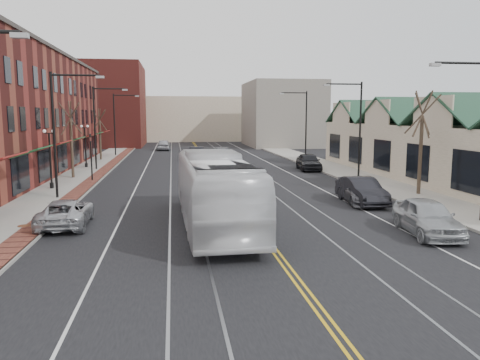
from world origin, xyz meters
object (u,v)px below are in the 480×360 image
object	(u,v)px
parked_car_a	(427,217)
parked_car_d	(309,162)
parked_suv	(66,213)
transit_bus	(215,190)
parked_car_b	(361,191)
parked_car_c	(360,192)

from	to	relation	value
parked_car_a	parked_car_d	distance (m)	25.12
parked_suv	parked_car_a	bearing A→B (deg)	164.42
parked_car_a	parked_car_d	size ratio (longest dim) A/B	0.98
transit_bus	parked_car_b	distance (m)	10.59
transit_bus	parked_car_c	bearing A→B (deg)	-154.30
parked_suv	parked_car_b	size ratio (longest dim) A/B	0.99
transit_bus	parked_car_a	size ratio (longest dim) A/B	2.64
transit_bus	parked_car_a	distance (m)	10.01
parked_car_a	parked_car_b	world-z (taller)	parked_car_a
transit_bus	parked_car_b	world-z (taller)	transit_bus
parked_suv	parked_car_d	distance (m)	28.04
parked_car_b	parked_car_c	xyz separation A→B (m)	(0.00, 0.28, -0.13)
parked_car_b	parked_car_d	xyz separation A→B (m)	(1.80, 17.47, 0.03)
transit_bus	parked_car_d	distance (m)	24.79
transit_bus	parked_suv	world-z (taller)	transit_bus
parked_car_c	parked_car_b	bearing A→B (deg)	-83.93
parked_car_b	transit_bus	bearing A→B (deg)	-153.88
parked_car_b	parked_car_c	bearing A→B (deg)	90.41
parked_car_d	parked_car_b	bearing A→B (deg)	-90.39
parked_car_c	parked_car_d	size ratio (longest dim) A/B	0.96
parked_car_a	parked_car_d	xyz separation A→B (m)	(1.80, 25.06, 0.01)
parked_suv	parked_car_d	world-z (taller)	parked_car_d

